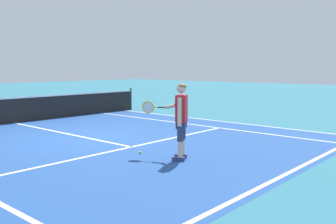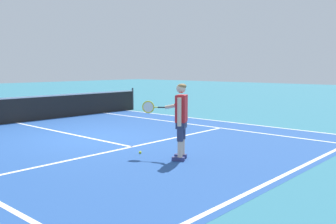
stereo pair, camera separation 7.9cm
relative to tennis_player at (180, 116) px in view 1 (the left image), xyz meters
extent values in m
plane|color=teal|center=(0.17, 3.65, -0.99)|extent=(80.00, 80.00, 0.00)
cube|color=#234C93|center=(0.17, 2.95, -0.99)|extent=(10.98, 10.89, 0.00)
cube|color=white|center=(0.17, -2.30, -0.99)|extent=(10.98, 0.10, 0.01)
cube|color=white|center=(0.17, 1.79, -0.99)|extent=(8.23, 0.10, 0.01)
cube|color=white|center=(0.17, 4.99, -0.99)|extent=(0.10, 6.40, 0.01)
cube|color=white|center=(4.29, 2.95, -0.99)|extent=(0.10, 10.49, 0.01)
cube|color=white|center=(5.66, 2.95, -0.99)|extent=(0.10, 10.49, 0.01)
cylinder|color=#333338|center=(6.11, 8.19, -0.45)|extent=(0.08, 0.08, 1.07)
cube|color=black|center=(0.17, 8.19, -0.53)|extent=(11.84, 0.02, 0.91)
cube|color=white|center=(0.17, 8.19, -0.05)|extent=(11.84, 0.03, 0.06)
cube|color=navy|center=(-0.13, -0.06, -0.94)|extent=(0.23, 0.30, 0.09)
cube|color=navy|center=(0.11, 0.07, -0.94)|extent=(0.23, 0.30, 0.09)
cylinder|color=beige|center=(-0.11, -0.10, -0.72)|extent=(0.11, 0.11, 0.36)
cylinder|color=#2D3351|center=(-0.11, -0.10, -0.33)|extent=(0.14, 0.14, 0.41)
cylinder|color=beige|center=(0.13, 0.04, -0.72)|extent=(0.11, 0.11, 0.36)
cylinder|color=#2D3351|center=(0.13, 0.04, -0.33)|extent=(0.14, 0.14, 0.41)
cube|color=#2D3351|center=(0.01, -0.03, -0.17)|extent=(0.39, 0.34, 0.20)
cube|color=red|center=(0.01, -0.03, 0.17)|extent=(0.44, 0.38, 0.60)
cylinder|color=beige|center=(-0.20, -0.15, 0.12)|extent=(0.09, 0.09, 0.62)
cylinder|color=red|center=(0.19, 0.18, 0.32)|extent=(0.21, 0.27, 0.29)
cylinder|color=beige|center=(0.13, 0.38, 0.18)|extent=(0.21, 0.29, 0.14)
sphere|color=beige|center=(0.00, -0.02, 0.62)|extent=(0.21, 0.21, 0.21)
ellipsoid|color=olive|center=(0.01, -0.04, 0.67)|extent=(0.27, 0.27, 0.12)
cylinder|color=#232326|center=(0.03, 0.58, 0.15)|extent=(0.13, 0.19, 0.03)
cylinder|color=yellow|center=(-0.04, 0.71, 0.15)|extent=(0.07, 0.10, 0.02)
torus|color=yellow|center=(-0.13, 0.87, 0.15)|extent=(0.17, 0.27, 0.30)
cylinder|color=silver|center=(-0.13, 0.87, 0.15)|extent=(0.13, 0.22, 0.25)
sphere|color=#CCE02D|center=(-0.21, 1.07, -0.96)|extent=(0.07, 0.07, 0.07)
camera|label=1|loc=(-6.34, -5.22, 1.07)|focal=39.75mm
camera|label=2|loc=(-6.28, -5.28, 1.07)|focal=39.75mm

